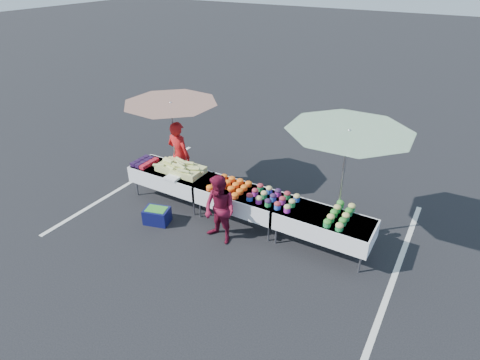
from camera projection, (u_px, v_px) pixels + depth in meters
The scene contains 17 objects.
ground at pixel (240, 221), 8.52m from camera, with size 80.00×80.00×0.00m, color black.
stripe_left at pixel (129, 183), 9.94m from camera, with size 0.10×5.00×0.00m, color silver.
stripe_right at pixel (395, 274), 7.10m from camera, with size 0.10×5.00×0.00m, color silver.
table_left at pixel (171, 176), 9.04m from camera, with size 1.86×0.81×0.75m.
table_center at pixel (240, 198), 8.24m from camera, with size 1.86×0.81×0.75m.
table_right at pixel (323, 223), 7.44m from camera, with size 1.86×0.81×0.75m.
berry_punnets at pixel (145, 162), 9.20m from camera, with size 0.40×0.54×0.08m.
corn_pile at pixel (180, 168), 8.83m from camera, with size 1.16×0.57×0.26m.
plastic_bags at pixel (173, 178), 8.58m from camera, with size 0.30×0.25×0.05m, color white.
carrot_bowls at pixel (229, 186), 8.24m from camera, with size 0.75×0.69×0.11m.
potato_cups at pixel (273, 197), 7.79m from camera, with size 0.94×0.58×0.16m.
bean_baskets at pixel (340, 215), 7.27m from camera, with size 0.36×0.86×0.15m.
vendor at pixel (179, 155), 9.41m from camera, with size 0.61×0.40×1.67m, color red.
customer at pixel (220, 210), 7.62m from camera, with size 0.69×0.54×1.41m, color maroon.
umbrella_left at pixel (171, 110), 8.83m from camera, with size 2.70×2.70×2.15m.
umbrella_right at pixel (348, 141), 7.03m from camera, with size 2.92×2.92×2.31m.
storage_bin at pixel (157, 215), 8.40m from camera, with size 0.59×0.50×0.33m.
Camera 1 is at (3.56, -6.05, 4.92)m, focal length 30.00 mm.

